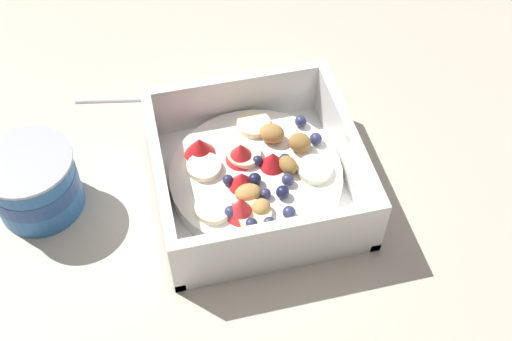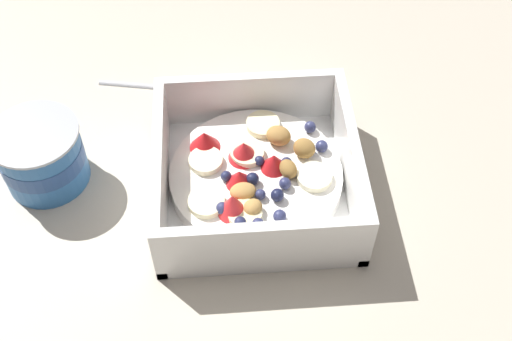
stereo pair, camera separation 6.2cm
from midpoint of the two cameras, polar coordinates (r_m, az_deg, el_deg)
The scene contains 4 objects.
ground_plane at distance 0.64m, azimuth 4.45°, elevation -2.70°, with size 2.40×2.40×0.00m, color beige.
fruit_bowl at distance 0.62m, azimuth 2.77°, elevation -0.60°, with size 0.19×0.19×0.07m.
spoon at distance 0.73m, azimuth -2.37°, elevation 7.19°, with size 0.05×0.17×0.01m.
yogurt_cup at distance 0.65m, azimuth -16.19°, elevation 1.15°, with size 0.09×0.09×0.07m.
Camera 2 is at (-0.37, 0.05, 0.51)m, focal length 44.55 mm.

